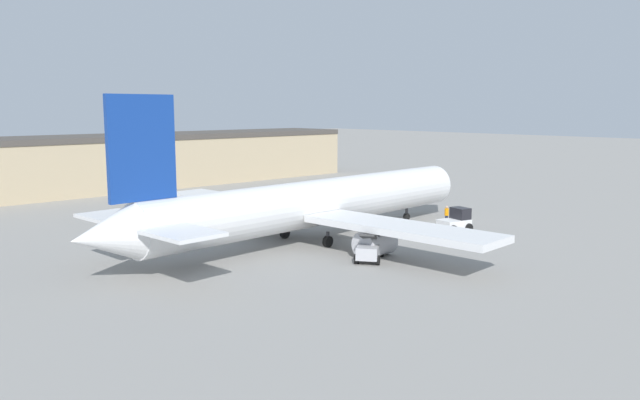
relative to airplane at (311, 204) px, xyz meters
The scene contains 6 objects.
ground_plane 3.25m from the airplane, ahead, with size 400.00×400.00×0.00m, color gray.
terminal_building 42.88m from the airplane, 97.55° to the left, with size 91.27×11.20×7.29m.
airplane is the anchor object (origin of this frame).
ground_crew_worker 14.85m from the airplane, 12.62° to the right, with size 0.39×0.39×1.77m.
baggage_tug 13.56m from the airplane, 25.71° to the right, with size 3.05×2.65×2.11m.
belt_loader_truck 7.79m from the airplane, 98.22° to the right, with size 3.79×3.26×2.51m.
Camera 1 is at (-35.03, -37.06, 10.90)m, focal length 35.00 mm.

